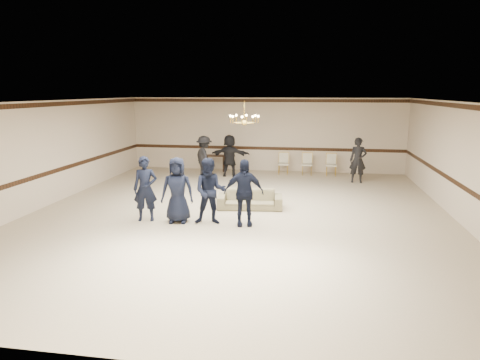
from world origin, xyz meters
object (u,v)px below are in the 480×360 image
object	(u,v)px
settee	(250,199)
adult_left	(204,158)
banquet_chair_right	(331,165)
boy_d	(244,193)
boy_c	(210,191)
chandelier	(244,112)
boy_b	(177,190)
banquet_chair_mid	(307,164)
adult_right	(358,160)
adult_mid	(230,156)
boy_a	(145,189)
console_table	(216,163)
banquet_chair_left	(283,164)

from	to	relation	value
settee	adult_left	distance (m)	4.76
banquet_chair_right	boy_d	bearing A→B (deg)	-109.72
boy_c	banquet_chair_right	distance (m)	8.07
chandelier	boy_b	xyz separation A→B (m)	(-1.50, -2.01, -1.99)
boy_b	banquet_chair_mid	size ratio (longest dim) A/B	1.95
adult_right	boy_d	bearing A→B (deg)	-117.52
adult_left	boy_d	bearing A→B (deg)	163.66
boy_c	adult_mid	xyz separation A→B (m)	(-0.69, 6.43, -0.01)
adult_left	boy_a	bearing A→B (deg)	138.09
chandelier	adult_right	xyz separation A→B (m)	(3.81, 4.03, -2.00)
adult_left	adult_right	xyz separation A→B (m)	(6.00, 0.30, 0.00)
boy_b	adult_mid	world-z (taller)	boy_b
chandelier	adult_right	size ratio (longest dim) A/B	0.54
chandelier	settee	distance (m)	2.62
boy_d	adult_right	distance (m)	6.98
adult_mid	banquet_chair_right	xyz separation A→B (m)	(4.17, 0.83, -0.42)
chandelier	banquet_chair_right	xyz separation A→B (m)	(2.88, 5.26, -2.42)
boy_a	boy_c	world-z (taller)	same
boy_b	settee	size ratio (longest dim) A/B	0.91
console_table	adult_left	bearing A→B (deg)	-95.90
boy_b	adult_right	world-z (taller)	boy_b
boy_b	boy_c	world-z (taller)	same
adult_left	console_table	world-z (taller)	adult_left
boy_b	console_table	size ratio (longest dim) A/B	2.06
banquet_chair_left	settee	bearing A→B (deg)	-102.14
adult_mid	adult_left	bearing A→B (deg)	40.85
adult_right	banquet_chair_left	distance (m)	3.21
adult_right	banquet_chair_left	world-z (taller)	adult_right
adult_right	adult_left	bearing A→B (deg)	-174.44
boy_b	settee	bearing A→B (deg)	36.73
banquet_chair_mid	banquet_chair_right	distance (m)	1.00
chandelier	banquet_chair_mid	bearing A→B (deg)	70.35
boy_a	boy_c	bearing A→B (deg)	-12.12
chandelier	settee	bearing A→B (deg)	-56.00
chandelier	boy_d	xyz separation A→B (m)	(0.30, -2.01, -1.99)
boy_d	banquet_chair_mid	world-z (taller)	boy_d
chandelier	boy_a	world-z (taller)	chandelier
settee	adult_left	xyz separation A→B (m)	(-2.41, 4.06, 0.59)
chandelier	console_table	xyz separation A→B (m)	(-2.12, 5.46, -2.51)
boy_a	banquet_chair_mid	world-z (taller)	boy_a
boy_d	banquet_chair_mid	bearing A→B (deg)	65.47
chandelier	boy_d	bearing A→B (deg)	-81.56
chandelier	console_table	distance (m)	6.37
adult_mid	adult_right	xyz separation A→B (m)	(5.10, -0.40, 0.00)
adult_right	banquet_chair_mid	xyz separation A→B (m)	(-1.93, 1.23, -0.42)
banquet_chair_left	banquet_chair_right	bearing A→B (deg)	-5.50
boy_d	adult_right	xyz separation A→B (m)	(3.51, 6.03, -0.01)
console_table	adult_right	bearing A→B (deg)	-17.28
boy_d	banquet_chair_left	world-z (taller)	boy_d
adult_left	console_table	bearing A→B (deg)	-41.95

